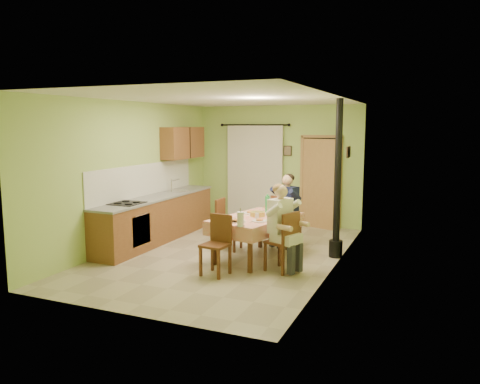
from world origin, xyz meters
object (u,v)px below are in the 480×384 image
at_px(chair_left, 228,234).
at_px(stove_flue, 337,200).
at_px(chair_near, 216,257).
at_px(man_far, 287,202).
at_px(chair_far, 286,232).
at_px(man_right, 282,218).
at_px(dining_table, 256,238).
at_px(chair_right, 282,254).

relative_size(chair_left, stove_flue, 0.34).
distance_m(chair_near, man_far, 2.24).
height_order(chair_far, man_far, man_far).
bearing_deg(chair_near, chair_left, -66.06).
bearing_deg(man_right, chair_far, 35.99).
height_order(dining_table, man_far, man_far).
relative_size(chair_left, man_right, 0.70).
relative_size(dining_table, chair_far, 1.86).
distance_m(chair_left, stove_flue, 2.13).
bearing_deg(man_far, man_right, -51.33).
distance_m(chair_far, chair_right, 1.57).
relative_size(chair_near, man_far, 0.68).
relative_size(chair_near, chair_left, 0.98).
height_order(dining_table, chair_far, chair_far).
xyz_separation_m(dining_table, stove_flue, (1.27, 0.68, 0.64)).
bearing_deg(chair_left, dining_table, 58.96).
bearing_deg(chair_far, stove_flue, 5.98).
bearing_deg(stove_flue, chair_near, -131.28).
distance_m(chair_left, man_far, 1.28).
relative_size(chair_far, chair_left, 1.04).
bearing_deg(chair_near, chair_far, -96.11).
distance_m(dining_table, chair_left, 0.82).
xyz_separation_m(chair_far, man_right, (0.40, -1.51, 0.59)).
height_order(chair_left, man_far, man_far).
bearing_deg(chair_far, dining_table, -78.28).
bearing_deg(chair_right, man_right, 90.00).
bearing_deg(stove_flue, man_right, -119.16).
bearing_deg(man_far, chair_near, -79.02).
distance_m(chair_near, chair_right, 1.07).
bearing_deg(chair_right, chair_near, 144.10).
relative_size(chair_right, stove_flue, 0.35).
xyz_separation_m(dining_table, man_far, (0.23, 1.04, 0.50)).
bearing_deg(chair_right, dining_table, 73.99).
xyz_separation_m(man_right, stove_flue, (0.65, 1.16, 0.15)).
height_order(chair_near, man_far, man_far).
height_order(chair_right, chair_left, chair_right).
relative_size(dining_table, man_right, 1.34).
distance_m(man_far, man_right, 1.57).
height_order(chair_far, man_right, man_right).
height_order(dining_table, chair_right, chair_right).
relative_size(chair_far, stove_flue, 0.36).
height_order(chair_far, stove_flue, stove_flue).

